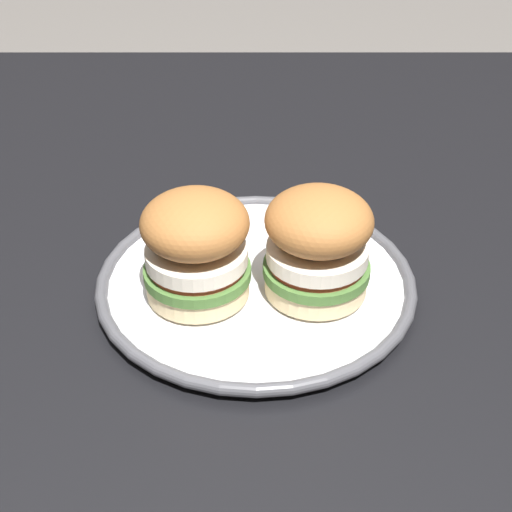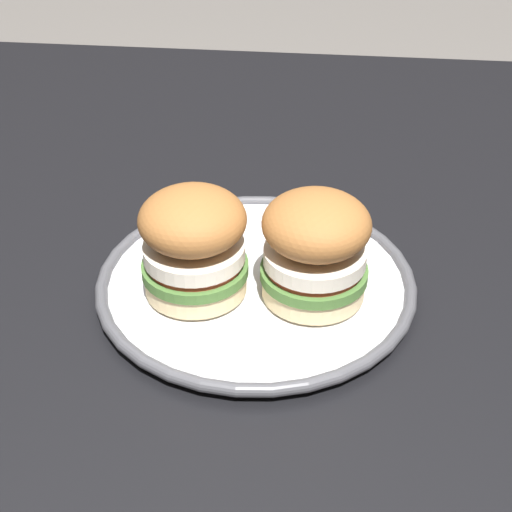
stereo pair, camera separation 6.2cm
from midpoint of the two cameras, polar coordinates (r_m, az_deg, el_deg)
The scene contains 7 objects.
dining_table at distance 0.75m, azimuth -1.29°, elevation -9.05°, with size 1.35×1.08×0.73m.
dinner_plate at distance 0.71m, azimuth 2.48°, elevation -2.09°, with size 0.30×0.30×0.02m.
sandwich_half_left at distance 0.66m, azimuth 7.18°, elevation 0.61°, with size 0.10×0.10×0.10m.
sandwich_half_right at distance 0.66m, azimuth -2.08°, elevation 0.97°, with size 0.12×0.12×0.10m.
orange_peel_curled at distance 0.77m, azimuth 5.86°, elevation 2.33°, with size 0.07×0.07×0.01m.
orange_peel_strip_long at distance 0.75m, azimuth -2.40°, elevation 1.08°, with size 0.06×0.04×0.01m.
orange_peel_strip_short at distance 0.79m, azimuth -0.79°, elevation 3.09°, with size 0.08×0.05×0.01m.
Camera 2 is at (-0.53, -0.11, 1.17)m, focal length 52.97 mm.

